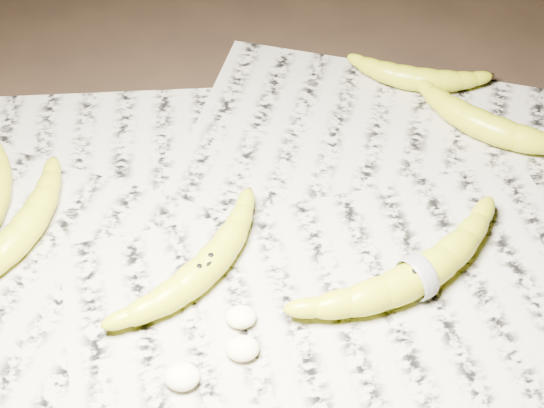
{
  "coord_description": "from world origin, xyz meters",
  "views": [
    {
      "loc": [
        -0.02,
        -0.51,
        0.65
      ],
      "look_at": [
        -0.0,
        0.02,
        0.05
      ],
      "focal_mm": 50.0,
      "sensor_mm": 36.0,
      "label": 1
    }
  ],
  "objects_px": {
    "banana_left_b": "(20,232)",
    "banana_upper_b": "(417,77)",
    "banana_center": "(204,267)",
    "banana_taped": "(418,275)",
    "banana_upper_a": "(489,125)"
  },
  "relations": [
    {
      "from": "banana_center",
      "to": "banana_upper_b",
      "type": "xyz_separation_m",
      "value": [
        0.27,
        0.3,
        -0.0
      ]
    },
    {
      "from": "banana_upper_a",
      "to": "banana_taped",
      "type": "bearing_deg",
      "value": -82.97
    },
    {
      "from": "banana_taped",
      "to": "banana_upper_a",
      "type": "relative_size",
      "value": 1.25
    },
    {
      "from": "banana_left_b",
      "to": "banana_upper_b",
      "type": "height_order",
      "value": "banana_left_b"
    },
    {
      "from": "banana_upper_b",
      "to": "banana_taped",
      "type": "bearing_deg",
      "value": -84.07
    },
    {
      "from": "banana_upper_a",
      "to": "banana_upper_b",
      "type": "distance_m",
      "value": 0.12
    },
    {
      "from": "banana_taped",
      "to": "banana_upper_a",
      "type": "bearing_deg",
      "value": 30.73
    },
    {
      "from": "banana_left_b",
      "to": "banana_upper_b",
      "type": "distance_m",
      "value": 0.53
    },
    {
      "from": "banana_left_b",
      "to": "banana_center",
      "type": "xyz_separation_m",
      "value": [
        0.2,
        -0.05,
        0.0
      ]
    },
    {
      "from": "banana_left_b",
      "to": "banana_upper_a",
      "type": "distance_m",
      "value": 0.56
    },
    {
      "from": "banana_upper_b",
      "to": "banana_left_b",
      "type": "bearing_deg",
      "value": -137.11
    },
    {
      "from": "banana_center",
      "to": "banana_upper_b",
      "type": "bearing_deg",
      "value": -1.82
    },
    {
      "from": "banana_center",
      "to": "banana_taped",
      "type": "height_order",
      "value": "banana_taped"
    },
    {
      "from": "banana_left_b",
      "to": "banana_center",
      "type": "distance_m",
      "value": 0.21
    },
    {
      "from": "banana_taped",
      "to": "banana_upper_b",
      "type": "distance_m",
      "value": 0.33
    }
  ]
}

